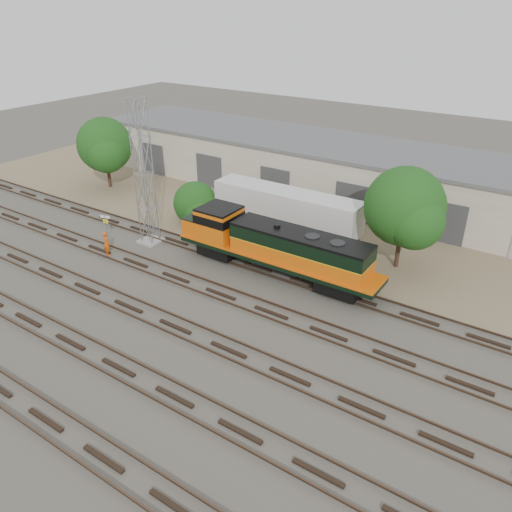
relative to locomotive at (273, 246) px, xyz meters
The scene contains 12 objects.
ground 6.52m from the locomotive, 102.30° to the right, with size 140.00×140.00×0.00m, color #47423A.
dirt_strip 9.35m from the locomotive, 98.27° to the left, with size 80.00×16.00×0.02m, color #726047.
tracks 9.33m from the locomotive, 98.27° to the right, with size 80.00×20.40×0.28m.
warehouse 17.03m from the locomotive, 94.26° to the left, with size 58.40×10.40×5.30m.
locomotive is the anchor object (origin of this frame).
signal_tower 11.57m from the locomotive, behind, with size 1.68×1.68×11.39m.
sign_post 14.55m from the locomotive, 169.00° to the right, with size 0.86×0.31×2.17m.
worker 13.06m from the locomotive, 158.98° to the right, with size 0.71×0.46×1.94m, color #DA500C.
semi_trailer 6.48m from the locomotive, 110.35° to the left, with size 12.76×2.62×3.92m.
tree_west 24.69m from the locomotive, 165.80° to the left, with size 5.79×5.51×7.21m.
tree_mid 11.31m from the locomotive, 158.72° to the left, with size 4.02×3.83×3.83m.
tree_east 9.59m from the locomotive, 37.59° to the left, with size 5.90×5.62×7.59m.
Camera 1 is at (17.78, -20.82, 17.66)m, focal length 35.00 mm.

